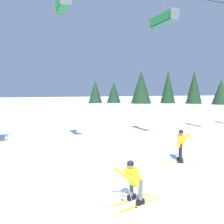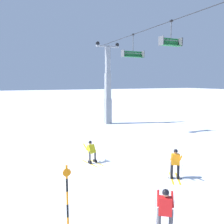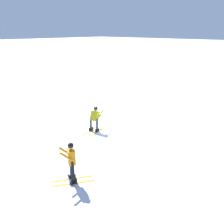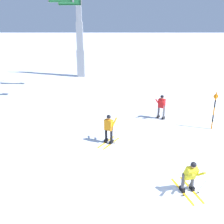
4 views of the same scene
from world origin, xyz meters
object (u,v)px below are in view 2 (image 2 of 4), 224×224
lift_tower_near (108,90)px  skier_distant_downhill (165,209)px  skier_carving_main (91,150)px  chairlift_seat_second (170,42)px  skier_distant_uphill (175,162)px  chairlift_seat_nearest (133,54)px  trail_marker_pole (67,196)px

lift_tower_near → skier_distant_downhill: bearing=-19.0°
skier_carving_main → chairlift_seat_second: chairlift_seat_second is taller
skier_carving_main → skier_distant_downhill: 7.75m
lift_tower_near → skier_distant_uphill: lift_tower_near is taller
skier_distant_uphill → lift_tower_near: bearing=168.0°
skier_carving_main → chairlift_seat_nearest: bearing=134.1°
skier_carving_main → lift_tower_near: lift_tower_near is taller
chairlift_seat_nearest → skier_distant_downhill: chairlift_seat_nearest is taller
skier_distant_uphill → skier_distant_downhill: size_ratio=0.97×
skier_carving_main → skier_distant_uphill: bearing=36.5°
skier_carving_main → skier_distant_uphill: 5.22m
lift_tower_near → trail_marker_pole: bearing=-27.9°
lift_tower_near → trail_marker_pole: size_ratio=4.16×
lift_tower_near → chairlift_seat_second: bearing=-0.0°
chairlift_seat_second → skier_distant_uphill: bearing=-34.4°
skier_distant_uphill → chairlift_seat_second: bearing=145.6°
skier_carving_main → trail_marker_pole: trail_marker_pole is taller
chairlift_seat_nearest → lift_tower_near: bearing=180.0°
chairlift_seat_nearest → skier_carving_main: bearing=-45.9°
chairlift_seat_second → trail_marker_pole: 13.61m
chairlift_seat_nearest → skier_distant_uphill: (10.55, -3.46, -6.73)m
lift_tower_near → chairlift_seat_second: 11.94m
trail_marker_pole → skier_distant_downhill: size_ratio=1.38×
skier_carving_main → trail_marker_pole: 6.78m
trail_marker_pole → skier_distant_uphill: (-1.84, 6.17, -0.32)m
chairlift_seat_second → trail_marker_pole: (6.89, -9.63, -6.72)m
skier_carving_main → trail_marker_pole: (6.03, -3.06, 0.46)m
lift_tower_near → skier_carving_main: bearing=-28.4°
chairlift_seat_nearest → skier_distant_uphill: chairlift_seat_nearest is taller
chairlift_seat_nearest → skier_distant_uphill: bearing=-18.2°
lift_tower_near → chairlift_seat_nearest: lift_tower_near is taller
chairlift_seat_nearest → chairlift_seat_second: same height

